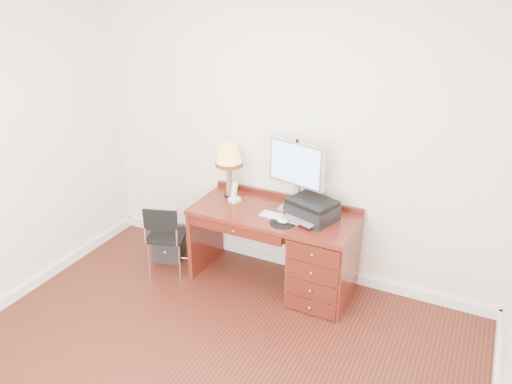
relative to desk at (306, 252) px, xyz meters
The scene contains 12 objects.
ground 1.50m from the desk, 102.93° to the right, with size 4.00×4.00×0.00m, color #38140C.
room_shell 0.91m from the desk, 112.63° to the right, with size 4.00×4.00×4.00m.
desk is the anchor object (origin of this frame).
monitor 0.78m from the desk, 141.25° to the left, with size 0.55×0.23×0.64m.
keyboard 0.42m from the desk, 159.48° to the right, with size 0.38×0.11×0.01m, color white.
mouse_pad 0.42m from the desk, 135.08° to the right, with size 0.22×0.22×0.04m.
printer 0.43m from the desk, 54.23° to the left, with size 0.48×0.42×0.18m.
leg_lamp 1.12m from the desk, behind, with size 0.26×0.26×0.53m.
phone 0.85m from the desk, behind, with size 0.11×0.11×0.19m.
pen_cup 0.46m from the desk, 67.72° to the left, with size 0.08×0.08×0.10m, color black.
chair 1.37m from the desk, 166.17° to the right, with size 0.45×0.45×0.75m.
equipment_box 1.49m from the desk, behind, with size 0.28×0.28×0.33m, color black.
Camera 1 is at (1.62, -2.28, 2.78)m, focal length 35.00 mm.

